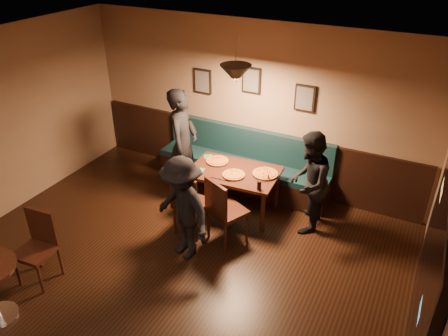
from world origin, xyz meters
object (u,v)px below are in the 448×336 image
(booth_bench, at_px, (243,162))
(diner_right, at_px, (309,183))
(chair_near_left, at_px, (192,202))
(chair_near_right, at_px, (228,210))
(tabasco_bottle, at_px, (268,177))
(dining_table, at_px, (234,191))
(soda_glass, at_px, (259,185))
(cafe_chair_far, at_px, (35,250))
(diner_front, at_px, (182,209))
(diner_left, at_px, (183,144))

(booth_bench, relative_size, diner_right, 1.92)
(chair_near_left, distance_m, chair_near_right, 0.57)
(tabasco_bottle, bearing_deg, diner_right, 11.31)
(chair_near_right, bearing_deg, diner_right, 66.37)
(dining_table, distance_m, soda_glass, 0.76)
(chair_near_right, xyz_separation_m, diner_right, (0.90, 0.80, 0.26))
(cafe_chair_far, bearing_deg, diner_right, -140.71)
(booth_bench, height_order, soda_glass, booth_bench)
(booth_bench, bearing_deg, dining_table, -75.48)
(dining_table, height_order, diner_front, diner_front)
(tabasco_bottle, xyz_separation_m, cafe_chair_far, (-2.10, -2.52, -0.29))
(diner_front, bearing_deg, chair_near_right, 75.57)
(chair_near_right, distance_m, tabasco_bottle, 0.80)
(tabasco_bottle, bearing_deg, chair_near_left, -141.05)
(diner_front, bearing_deg, chair_near_left, 129.42)
(dining_table, relative_size, diner_right, 0.86)
(chair_near_right, relative_size, soda_glass, 7.63)
(booth_bench, bearing_deg, diner_right, -24.83)
(diner_front, bearing_deg, booth_bench, 112.00)
(chair_near_left, height_order, diner_left, diner_left)
(chair_near_left, xyz_separation_m, tabasco_bottle, (0.89, 0.72, 0.27))
(dining_table, relative_size, soda_glass, 9.90)
(diner_front, height_order, cafe_chair_far, diner_front)
(diner_right, distance_m, diner_front, 1.87)
(diner_right, relative_size, diner_front, 1.04)
(soda_glass, bearing_deg, chair_near_left, -153.44)
(chair_near_left, xyz_separation_m, soda_glass, (0.87, 0.43, 0.28))
(diner_left, distance_m, cafe_chair_far, 2.73)
(chair_near_left, height_order, cafe_chair_far, chair_near_left)
(diner_front, relative_size, tabasco_bottle, 13.51)
(chair_near_left, bearing_deg, cafe_chair_far, -121.39)
(booth_bench, xyz_separation_m, tabasco_bottle, (0.75, -0.73, 0.28))
(diner_left, distance_m, soda_glass, 1.56)
(booth_bench, height_order, diner_right, diner_right)
(chair_near_left, bearing_deg, diner_right, 32.12)
(booth_bench, distance_m, cafe_chair_far, 3.52)
(dining_table, bearing_deg, soda_glass, -34.17)
(chair_near_right, height_order, soda_glass, chair_near_right)
(diner_front, bearing_deg, tabasco_bottle, 80.90)
(chair_near_right, xyz_separation_m, soda_glass, (0.30, 0.40, 0.27))
(booth_bench, height_order, chair_near_right, chair_near_right)
(diner_right, distance_m, tabasco_bottle, 0.59)
(dining_table, relative_size, diner_front, 0.90)
(dining_table, bearing_deg, tabasco_bottle, -6.88)
(diner_front, height_order, soda_glass, diner_front)
(booth_bench, height_order, dining_table, booth_bench)
(chair_near_left, height_order, tabasco_bottle, chair_near_left)
(dining_table, height_order, diner_right, diner_right)
(soda_glass, bearing_deg, diner_left, 165.21)
(dining_table, xyz_separation_m, diner_left, (-0.96, 0.08, 0.57))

